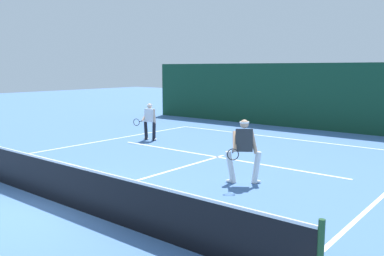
# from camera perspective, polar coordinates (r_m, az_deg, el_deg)

# --- Properties ---
(ground_plane) EXTENTS (80.00, 80.00, 0.00)m
(ground_plane) POSITION_cam_1_polar(r_m,az_deg,el_deg) (9.60, -18.15, -9.98)
(ground_plane) COLOR #466EA8
(court_line_baseline_far) EXTENTS (10.88, 0.10, 0.01)m
(court_line_baseline_far) POSITION_cam_1_polar(r_m,az_deg,el_deg) (17.77, 12.61, -1.37)
(court_line_baseline_far) COLOR white
(court_line_baseline_far) RESTS_ON ground_plane
(court_line_service) EXTENTS (8.87, 0.10, 0.01)m
(court_line_service) POSITION_cam_1_polar(r_m,az_deg,el_deg) (13.70, 3.58, -4.07)
(court_line_service) COLOR white
(court_line_service) RESTS_ON ground_plane
(court_line_centre) EXTENTS (0.10, 6.40, 0.01)m
(court_line_centre) POSITION_cam_1_polar(r_m,az_deg,el_deg) (11.56, -4.67, -6.44)
(court_line_centre) COLOR white
(court_line_centre) RESTS_ON ground_plane
(tennis_net) EXTENTS (11.92, 0.09, 1.06)m
(tennis_net) POSITION_cam_1_polar(r_m,az_deg,el_deg) (9.46, -18.29, -7.13)
(tennis_net) COLOR #1E4723
(tennis_net) RESTS_ON ground_plane
(player_near) EXTENTS (0.86, 1.06, 1.67)m
(player_near) POSITION_cam_1_polar(r_m,az_deg,el_deg) (10.53, 7.26, -2.84)
(player_near) COLOR silver
(player_near) RESTS_ON ground_plane
(player_far) EXTENTS (0.66, 0.89, 1.52)m
(player_far) POSITION_cam_1_polar(r_m,az_deg,el_deg) (16.82, -5.98, 1.09)
(player_far) COLOR black
(player_far) RESTS_ON ground_plane
(tennis_ball) EXTENTS (0.07, 0.07, 0.07)m
(tennis_ball) POSITION_cam_1_polar(r_m,az_deg,el_deg) (12.17, -16.87, -5.88)
(tennis_ball) COLOR #D1E033
(tennis_ball) RESTS_ON ground_plane
(back_fence_windscreen) EXTENTS (19.88, 0.12, 3.20)m
(back_fence_windscreen) POSITION_cam_1_polar(r_m,az_deg,el_deg) (20.50, 16.76, 4.25)
(back_fence_windscreen) COLOR #133C28
(back_fence_windscreen) RESTS_ON ground_plane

